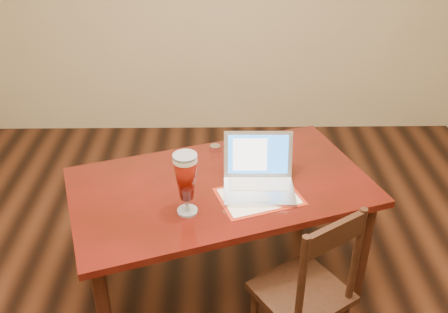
{
  "coord_description": "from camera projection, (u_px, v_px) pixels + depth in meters",
  "views": [
    {
      "loc": [
        0.05,
        -1.73,
        2.22
      ],
      "look_at": [
        0.08,
        0.38,
        0.95
      ],
      "focal_mm": 40.0,
      "sensor_mm": 36.0,
      "label": 1
    }
  ],
  "objects": [
    {
      "name": "dining_chair",
      "position": [
        306.0,
        292.0,
        2.37
      ],
      "size": [
        0.54,
        0.54,
        0.94
      ],
      "rotation": [
        0.0,
        0.0,
        0.57
      ],
      "color": "black",
      "rests_on": "ground"
    },
    {
      "name": "room_shell",
      "position": [
        202.0,
        11.0,
        1.71
      ],
      "size": [
        4.51,
        5.01,
        2.71
      ],
      "color": "tan",
      "rests_on": "ground"
    },
    {
      "name": "dining_table",
      "position": [
        221.0,
        196.0,
        2.67
      ],
      "size": [
        1.76,
        1.33,
        1.05
      ],
      "rotation": [
        0.0,
        0.0,
        0.32
      ],
      "color": "#530D0B",
      "rests_on": "ground"
    }
  ]
}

